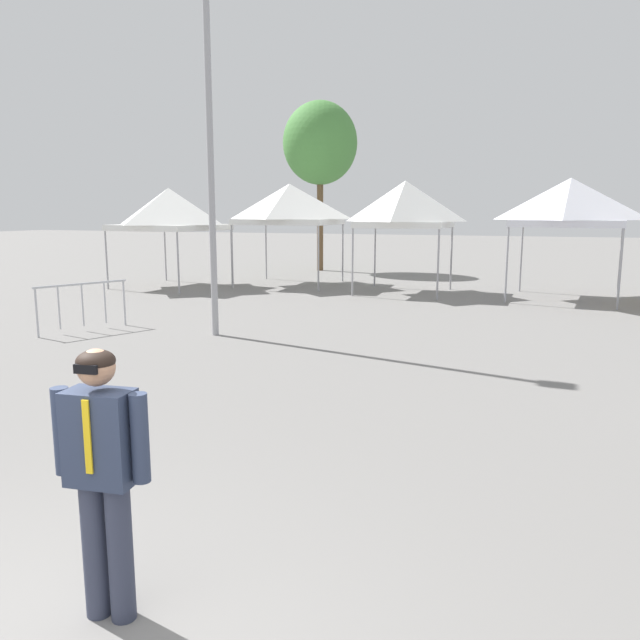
% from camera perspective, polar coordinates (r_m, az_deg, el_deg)
% --- Properties ---
extents(canopy_tent_behind_right, '(3.44, 3.44, 3.43)m').
position_cam_1_polar(canopy_tent_behind_right, '(22.36, -13.76, 9.91)').
color(canopy_tent_behind_right, '#9E9EA3').
rests_on(canopy_tent_behind_right, ground).
extents(canopy_tent_far_left, '(3.50, 3.50, 3.60)m').
position_cam_1_polar(canopy_tent_far_left, '(22.40, -2.83, 10.62)').
color(canopy_tent_far_left, '#9E9EA3').
rests_on(canopy_tent_far_left, ground).
extents(canopy_tent_left_of_center, '(2.85, 2.85, 3.59)m').
position_cam_1_polar(canopy_tent_left_of_center, '(20.24, 7.87, 10.53)').
color(canopy_tent_left_of_center, '#9E9EA3').
rests_on(canopy_tent_left_of_center, ground).
extents(canopy_tent_center, '(3.32, 3.32, 3.59)m').
position_cam_1_polar(canopy_tent_center, '(19.83, 22.06, 10.03)').
color(canopy_tent_center, '#9E9EA3').
rests_on(canopy_tent_center, ground).
extents(person_foreground, '(0.65, 0.29, 1.78)m').
position_cam_1_polar(person_foreground, '(4.17, -19.45, -12.59)').
color(person_foreground, '#33384C').
rests_on(person_foreground, ground).
extents(light_pole_opposite_side, '(0.36, 0.36, 7.90)m').
position_cam_1_polar(light_pole_opposite_side, '(13.31, -10.20, 18.04)').
color(light_pole_opposite_side, '#9E9EA3').
rests_on(light_pole_opposite_side, ground).
extents(tree_behind_tents_center, '(3.27, 3.27, 7.39)m').
position_cam_1_polar(tree_behind_tents_center, '(28.14, 0.01, 15.97)').
color(tree_behind_tents_center, brown).
rests_on(tree_behind_tents_center, ground).
extents(crowd_barrier_by_lift, '(0.85, 1.96, 1.08)m').
position_cam_1_polar(crowd_barrier_by_lift, '(14.51, -21.11, 1.96)').
color(crowd_barrier_by_lift, '#B7BABF').
rests_on(crowd_barrier_by_lift, ground).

